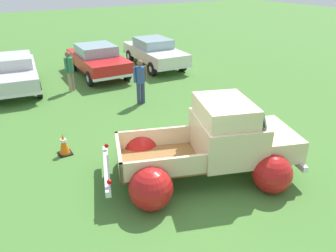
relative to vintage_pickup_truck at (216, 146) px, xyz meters
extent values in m
plane|color=#477A33|center=(-0.37, 0.13, -0.76)|extent=(80.00, 80.00, 0.00)
cylinder|color=black|center=(1.29, 0.46, -0.38)|extent=(0.79, 0.46, 0.76)
cylinder|color=silver|center=(1.29, 0.46, -0.38)|extent=(0.40, 0.33, 0.34)
cylinder|color=black|center=(0.71, -1.18, -0.38)|extent=(0.79, 0.46, 0.76)
cylinder|color=silver|center=(0.71, -1.18, -0.38)|extent=(0.40, 0.33, 0.34)
cylinder|color=black|center=(-1.35, 1.40, -0.38)|extent=(0.79, 0.46, 0.76)
cylinder|color=silver|center=(-1.35, 1.40, -0.38)|extent=(0.40, 0.33, 0.34)
cylinder|color=black|center=(-1.93, -0.24, -0.38)|extent=(0.79, 0.46, 0.76)
cylinder|color=silver|center=(-1.93, -0.24, -0.38)|extent=(0.40, 0.33, 0.34)
sphere|color=red|center=(-1.33, 1.45, -0.32)|extent=(1.23, 1.23, 0.96)
sphere|color=red|center=(-1.95, -0.28, -0.32)|extent=(1.23, 1.23, 0.96)
cube|color=olive|center=(-1.26, 0.45, -0.22)|extent=(2.45, 2.14, 0.04)
cube|color=beige|center=(-1.02, 1.14, 0.01)|extent=(1.96, 0.76, 0.50)
cube|color=beige|center=(-1.51, -0.24, 0.01)|extent=(1.96, 0.76, 0.50)
cube|color=beige|center=(-0.33, 0.12, 0.01)|extent=(0.59, 1.48, 0.50)
cube|color=beige|center=(-2.19, 0.78, 0.01)|extent=(0.59, 1.48, 0.50)
cube|color=beige|center=(0.25, -0.09, 0.24)|extent=(1.94, 2.09, 0.95)
cube|color=beige|center=(0.15, -0.05, 0.94)|extent=(1.60, 1.84, 0.45)
cube|color=#8CADB7|center=(0.76, -0.27, 0.92)|extent=(0.63, 1.43, 0.38)
cube|color=beige|center=(1.24, -0.44, 0.04)|extent=(1.72, 1.95, 0.55)
sphere|color=red|center=(1.30, 0.49, -0.34)|extent=(1.18, 1.18, 0.92)
sphere|color=red|center=(0.70, -1.20, -0.34)|extent=(1.18, 1.18, 0.92)
cube|color=silver|center=(-2.48, 0.88, -0.30)|extent=(0.78, 1.91, 0.14)
cube|color=silver|center=(1.74, -0.62, -0.30)|extent=(0.78, 1.91, 0.14)
sphere|color=red|center=(-2.17, 1.61, -0.12)|extent=(0.14, 0.14, 0.11)
sphere|color=red|center=(-2.70, 0.12, -0.12)|extent=(0.14, 0.14, 0.11)
cylinder|color=black|center=(-2.55, 7.86, -0.43)|extent=(0.29, 0.68, 0.66)
cylinder|color=silver|center=(-2.55, 7.86, -0.43)|extent=(0.25, 0.32, 0.30)
cylinder|color=black|center=(-2.18, 10.61, -0.43)|extent=(0.29, 0.68, 0.66)
cylinder|color=silver|center=(-2.18, 10.61, -0.43)|extent=(0.25, 0.32, 0.30)
cube|color=silver|center=(-3.17, 9.35, -0.05)|extent=(2.32, 4.54, 0.55)
cube|color=silver|center=(-3.15, 9.52, 0.45)|extent=(1.74, 2.01, 0.45)
cube|color=silver|center=(-2.88, 11.46, -0.31)|extent=(1.81, 0.35, 0.12)
cube|color=silver|center=(-3.46, 7.24, -0.31)|extent=(1.81, 0.35, 0.12)
cylinder|color=black|center=(1.41, 8.18, -0.43)|extent=(0.22, 0.67, 0.66)
cylinder|color=silver|center=(1.41, 8.18, -0.43)|extent=(0.22, 0.30, 0.30)
cylinder|color=black|center=(-0.34, 8.23, -0.43)|extent=(0.22, 0.67, 0.66)
cylinder|color=silver|center=(-0.34, 8.23, -0.43)|extent=(0.22, 0.30, 0.30)
cylinder|color=black|center=(1.49, 10.92, -0.43)|extent=(0.22, 0.67, 0.66)
cylinder|color=silver|center=(1.49, 10.92, -0.43)|extent=(0.22, 0.30, 0.30)
cylinder|color=black|center=(-0.26, 10.97, -0.43)|extent=(0.22, 0.67, 0.66)
cylinder|color=silver|center=(-0.26, 10.97, -0.43)|extent=(0.22, 0.30, 0.30)
cube|color=red|center=(0.58, 9.57, -0.05)|extent=(1.99, 4.33, 0.55)
cube|color=#8CADB7|center=(0.58, 9.74, 0.45)|extent=(1.68, 1.84, 0.45)
cube|color=silver|center=(0.64, 11.67, -0.31)|extent=(1.93, 0.15, 0.12)
cube|color=silver|center=(0.52, 7.47, -0.31)|extent=(1.93, 0.15, 0.12)
cylinder|color=black|center=(4.40, 8.07, -0.43)|extent=(0.24, 0.67, 0.66)
cylinder|color=silver|center=(4.40, 8.07, -0.43)|extent=(0.23, 0.31, 0.30)
cylinder|color=black|center=(2.75, 8.18, -0.43)|extent=(0.24, 0.67, 0.66)
cylinder|color=silver|center=(2.75, 8.18, -0.43)|extent=(0.23, 0.31, 0.30)
cylinder|color=black|center=(4.60, 10.97, -0.43)|extent=(0.24, 0.67, 0.66)
cylinder|color=silver|center=(4.60, 10.97, -0.43)|extent=(0.23, 0.31, 0.30)
cylinder|color=black|center=(2.94, 11.08, -0.43)|extent=(0.24, 0.67, 0.66)
cylinder|color=silver|center=(2.94, 11.08, -0.43)|extent=(0.23, 0.31, 0.30)
cube|color=silver|center=(3.67, 9.57, -0.05)|extent=(2.08, 4.64, 0.55)
cube|color=#8CADB7|center=(3.69, 9.76, 0.45)|extent=(1.66, 2.00, 0.45)
cube|color=silver|center=(3.82, 11.80, -0.31)|extent=(1.84, 0.22, 0.12)
cube|color=silver|center=(3.52, 7.35, -0.31)|extent=(1.84, 0.22, 0.12)
cylinder|color=navy|center=(0.70, 5.19, -0.35)|extent=(0.16, 0.16, 0.82)
cylinder|color=navy|center=(0.53, 5.21, -0.35)|extent=(0.16, 0.16, 0.82)
cylinder|color=#334C8C|center=(0.62, 5.20, 0.37)|extent=(0.37, 0.37, 0.61)
cylinder|color=brown|center=(0.84, 5.18, 0.40)|extent=(0.10, 0.10, 0.58)
cylinder|color=#334C8C|center=(0.40, 5.22, 0.40)|extent=(0.10, 0.10, 0.58)
sphere|color=brown|center=(0.62, 5.20, 0.81)|extent=(0.24, 0.24, 0.22)
cylinder|color=gray|center=(-1.29, 7.94, -0.35)|extent=(0.21, 0.21, 0.81)
cylinder|color=gray|center=(-1.15, 8.05, -0.35)|extent=(0.21, 0.21, 0.81)
cylinder|color=#2D724C|center=(-1.22, 7.99, 0.35)|extent=(0.48, 0.48, 0.61)
cylinder|color=#2D724C|center=(-1.39, 7.85, 0.38)|extent=(0.13, 0.13, 0.58)
cylinder|color=#2D724C|center=(-1.05, 8.13, 0.38)|extent=(0.13, 0.13, 0.58)
sphere|color=brown|center=(-1.22, 7.99, 0.80)|extent=(0.31, 0.31, 0.22)
cube|color=black|center=(-2.94, 2.89, -0.74)|extent=(0.36, 0.36, 0.03)
cone|color=orange|center=(-2.94, 2.89, -0.43)|extent=(0.28, 0.28, 0.60)
cylinder|color=white|center=(-2.94, 2.89, -0.34)|extent=(0.17, 0.17, 0.08)
camera|label=1|loc=(-4.59, -5.31, 3.86)|focal=34.96mm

